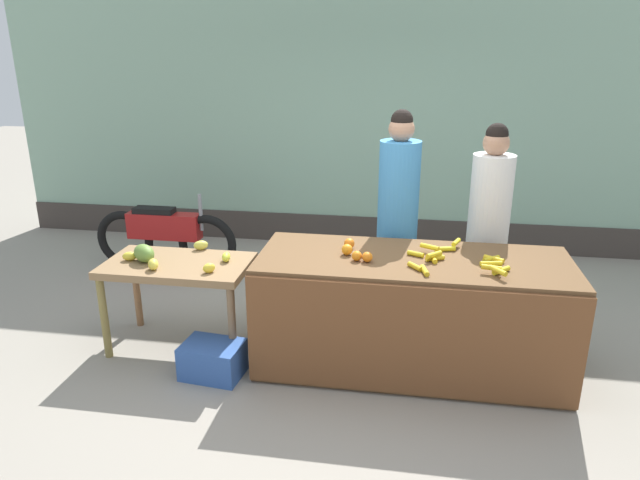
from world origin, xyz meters
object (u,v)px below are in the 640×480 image
vendor_woman_blue_shirt (397,221)px  produce_sack (296,289)px  vendor_woman_white_shirt (488,230)px  parked_motorcycle (165,235)px  produce_crate (213,360)px

vendor_woman_blue_shirt → produce_sack: (-0.88, -0.05, -0.67)m
vendor_woman_white_shirt → parked_motorcycle: 3.41m
parked_motorcycle → vendor_woman_blue_shirt: bearing=-19.4°
vendor_woman_white_shirt → parked_motorcycle: bearing=165.6°
produce_crate → produce_sack: bearing=67.9°
vendor_woman_blue_shirt → vendor_woman_white_shirt: size_ratio=1.06×
vendor_woman_white_shirt → produce_sack: vendor_woman_white_shirt is taller
parked_motorcycle → vendor_woman_white_shirt: bearing=-14.4°
vendor_woman_white_shirt → parked_motorcycle: vendor_woman_white_shirt is taller
parked_motorcycle → produce_sack: bearing=-29.6°
vendor_woman_blue_shirt → vendor_woman_white_shirt: bearing=3.4°
vendor_woman_blue_shirt → produce_crate: size_ratio=4.27×
vendor_woman_blue_shirt → produce_crate: (-1.30, -1.09, -0.82)m
vendor_woman_white_shirt → parked_motorcycle: size_ratio=1.11×
vendor_woman_blue_shirt → produce_crate: vendor_woman_blue_shirt is taller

